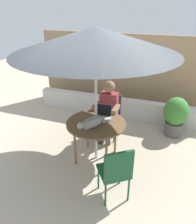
{
  "coord_description": "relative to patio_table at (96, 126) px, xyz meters",
  "views": [
    {
      "loc": [
        1.09,
        -2.99,
        2.55
      ],
      "look_at": [
        0.0,
        0.1,
        0.89
      ],
      "focal_mm": 34.79,
      "sensor_mm": 36.0,
      "label": 1
    }
  ],
  "objects": [
    {
      "name": "potted_plant_near_fence",
      "position": [
        1.28,
        1.3,
        -0.22
      ],
      "size": [
        0.5,
        0.5,
        0.85
      ],
      "color": "#595654",
      "rests_on": "ground"
    },
    {
      "name": "cat",
      "position": [
        -0.02,
        -0.18,
        0.15
      ],
      "size": [
        0.42,
        0.56,
        0.17
      ],
      "color": "gray",
      "rests_on": "patio_table"
    },
    {
      "name": "chair_occupied",
      "position": [
        0.0,
        0.84,
        -0.15
      ],
      "size": [
        0.4,
        0.4,
        0.89
      ],
      "color": "#33383F",
      "rests_on": "ground"
    },
    {
      "name": "chair_empty",
      "position": [
        0.57,
        -0.79,
        -0.15
      ],
      "size": [
        0.56,
        0.56,
        0.89
      ],
      "color": "#194C2D",
      "rests_on": "ground"
    },
    {
      "name": "person_seated",
      "position": [
        -0.0,
        0.68,
        0.02
      ],
      "size": [
        0.48,
        0.48,
        1.23
      ],
      "color": "maroon",
      "rests_on": "ground"
    },
    {
      "name": "patio_umbrella",
      "position": [
        0.0,
        0.0,
        1.4
      ],
      "size": [
        2.44,
        2.44,
        2.26
      ],
      "color": "#B7B7BC",
      "rests_on": "ground"
    },
    {
      "name": "patio_table",
      "position": [
        0.0,
        0.0,
        0.0
      ],
      "size": [
        1.01,
        1.01,
        0.74
      ],
      "color": "brown",
      "rests_on": "ground"
    },
    {
      "name": "laptop",
      "position": [
        0.04,
        0.22,
        0.13
      ],
      "size": [
        0.32,
        0.27,
        0.21
      ],
      "color": "silver",
      "rests_on": "patio_table"
    },
    {
      "name": "planter_wall_low",
      "position": [
        0.0,
        1.72,
        -0.44
      ],
      "size": [
        4.22,
        0.2,
        0.48
      ],
      "primitive_type": "cube",
      "color": "beige",
      "rests_on": "ground"
    },
    {
      "name": "fence_back",
      "position": [
        0.0,
        2.37,
        0.27
      ],
      "size": [
        4.69,
        0.08,
        1.89
      ],
      "primitive_type": "cube",
      "color": "#937756",
      "rests_on": "ground"
    },
    {
      "name": "ground_plane",
      "position": [
        0.0,
        0.0,
        -0.68
      ],
      "size": [
        14.0,
        14.0,
        0.0
      ],
      "primitive_type": "plane",
      "color": "#BCAD93"
    }
  ]
}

